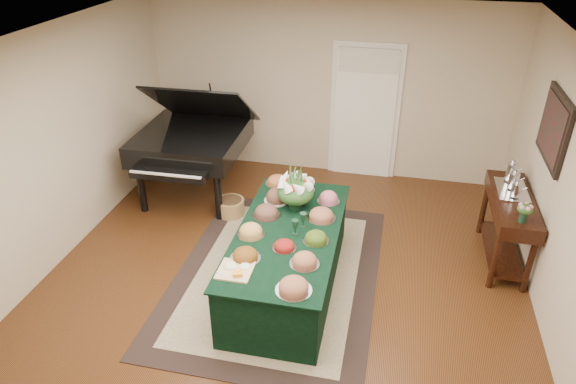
% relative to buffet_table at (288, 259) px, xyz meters
% --- Properties ---
extents(ground, '(6.00, 6.00, 0.00)m').
position_rel_buffet_table_xyz_m(ground, '(-0.07, 0.01, -0.38)').
color(ground, black).
rests_on(ground, ground).
extents(area_rug, '(2.31, 3.24, 0.01)m').
position_rel_buffet_table_xyz_m(area_rug, '(-0.17, 0.16, -0.37)').
color(area_rug, black).
rests_on(area_rug, ground).
extents(kitchen_doorway, '(1.05, 0.07, 2.10)m').
position_rel_buffet_table_xyz_m(kitchen_doorway, '(0.53, 2.98, 0.65)').
color(kitchen_doorway, white).
rests_on(kitchen_doorway, ground).
extents(buffet_table, '(1.10, 2.30, 0.74)m').
position_rel_buffet_table_xyz_m(buffet_table, '(0.00, 0.00, 0.00)').
color(buffet_table, black).
rests_on(buffet_table, ground).
extents(food_platters, '(0.99, 2.27, 0.13)m').
position_rel_buffet_table_xyz_m(food_platters, '(-0.02, 0.09, 0.42)').
color(food_platters, silver).
rests_on(food_platters, buffet_table).
extents(cutting_board, '(0.33, 0.33, 0.10)m').
position_rel_buffet_table_xyz_m(cutting_board, '(-0.34, -0.77, 0.40)').
color(cutting_board, tan).
rests_on(cutting_board, buffet_table).
extents(green_goblets, '(0.13, 0.23, 0.18)m').
position_rel_buffet_table_xyz_m(green_goblets, '(0.11, 0.04, 0.46)').
color(green_goblets, '#132F1E').
rests_on(green_goblets, buffet_table).
extents(floral_centerpiece, '(0.44, 0.44, 0.44)m').
position_rel_buffet_table_xyz_m(floral_centerpiece, '(-0.03, 0.51, 0.63)').
color(floral_centerpiece, '#132F1E').
rests_on(floral_centerpiece, buffet_table).
extents(grand_piano, '(1.57, 1.76, 1.76)m').
position_rel_buffet_table_xyz_m(grand_piano, '(-1.80, 1.76, 0.51)').
color(grand_piano, black).
rests_on(grand_piano, ground).
extents(wicker_basket, '(0.38, 0.38, 0.24)m').
position_rel_buffet_table_xyz_m(wicker_basket, '(-1.11, 1.32, -0.26)').
color(wicker_basket, olive).
rests_on(wicker_basket, ground).
extents(mahogany_sideboard, '(0.45, 1.36, 0.88)m').
position_rel_buffet_table_xyz_m(mahogany_sideboard, '(2.43, 1.05, 0.31)').
color(mahogany_sideboard, black).
rests_on(mahogany_sideboard, ground).
extents(tea_service, '(0.34, 0.58, 0.30)m').
position_rel_buffet_table_xyz_m(tea_service, '(2.43, 1.25, 0.62)').
color(tea_service, silver).
rests_on(tea_service, mahogany_sideboard).
extents(pink_bouquet, '(0.18, 0.18, 0.23)m').
position_rel_buffet_table_xyz_m(pink_bouquet, '(2.43, 0.52, 0.65)').
color(pink_bouquet, '#132F1E').
rests_on(pink_bouquet, mahogany_sideboard).
extents(wall_painting, '(0.05, 0.95, 0.75)m').
position_rel_buffet_table_xyz_m(wall_painting, '(2.65, 1.05, 1.37)').
color(wall_painting, black).
rests_on(wall_painting, ground).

